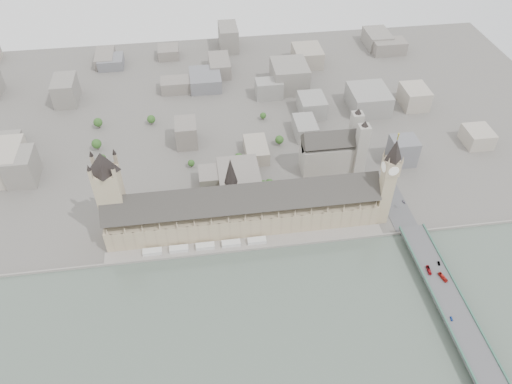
{
  "coord_description": "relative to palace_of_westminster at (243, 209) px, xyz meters",
  "views": [
    {
      "loc": [
        -36.61,
        -329.46,
        362.16
      ],
      "look_at": [
        14.31,
        29.14,
        34.57
      ],
      "focal_mm": 35.0,
      "sensor_mm": 36.0,
      "label": 1
    }
  ],
  "objects": [
    {
      "name": "ground",
      "position": [
        0.0,
        -19.7,
        -22.71
      ],
      "size": [
        900.0,
        900.0,
        0.0
      ],
      "primitive_type": "plane",
      "color": "#595651",
      "rests_on": "ground"
    },
    {
      "name": "river_terrace",
      "position": [
        0.0,
        -27.2,
        -21.71
      ],
      "size": [
        270.0,
        15.0,
        2.0
      ],
      "primitive_type": "cube",
      "color": "slate",
      "rests_on": "ground"
    },
    {
      "name": "terrace_tents",
      "position": [
        -40.0,
        -26.7,
        -18.71
      ],
      "size": [
        118.0,
        7.0,
        4.0
      ],
      "color": "silver",
      "rests_on": "river_terrace"
    },
    {
      "name": "embankment_wall",
      "position": [
        0.0,
        -34.7,
        -21.21
      ],
      "size": [
        600.0,
        1.5,
        3.0
      ],
      "primitive_type": "cube",
      "color": "slate",
      "rests_on": "ground"
    },
    {
      "name": "car_silver",
      "position": [
        168.79,
        -83.63,
        -11.69
      ],
      "size": [
        2.49,
        4.89,
        1.54
      ],
      "primitive_type": "imported",
      "rotation": [
        0.0,
        0.0,
        -0.19
      ],
      "color": "gray",
      "rests_on": "westminster_bridge"
    },
    {
      "name": "city_skyline_inland",
      "position": [
        0.0,
        225.3,
        -3.71
      ],
      "size": [
        720.0,
        360.0,
        38.0
      ],
      "primitive_type": null,
      "color": "gray",
      "rests_on": "ground"
    },
    {
      "name": "park_trees",
      "position": [
        -10.0,
        40.3,
        -15.21
      ],
      "size": [
        110.0,
        30.0,
        15.0
      ],
      "primitive_type": null,
      "color": "#264F1C",
      "rests_on": "ground"
    },
    {
      "name": "car_approach",
      "position": [
        166.13,
        -1.49,
        -11.78
      ],
      "size": [
        2.9,
        4.95,
        1.35
      ],
      "primitive_type": "imported",
      "rotation": [
        0.0,
        0.0,
        0.23
      ],
      "color": "gray",
      "rests_on": "westminster_bridge"
    },
    {
      "name": "bridge_parapets",
      "position": [
        162.0,
        -151.7,
        -11.88
      ],
      "size": [
        25.0,
        235.0,
        1.15
      ],
      "primitive_type": null,
      "color": "#35604E",
      "rests_on": "westminster_bridge"
    },
    {
      "name": "elizabeth_tower",
      "position": [
        138.0,
        -11.7,
        35.38
      ],
      "size": [
        17.0,
        17.0,
        107.5
      ],
      "color": "tan",
      "rests_on": "ground"
    },
    {
      "name": "central_tower",
      "position": [
        -10.0,
        6.3,
        35.21
      ],
      "size": [
        13.0,
        13.0,
        48.0
      ],
      "color": "gray",
      "rests_on": "ground"
    },
    {
      "name": "palace_of_westminster",
      "position": [
        0.0,
        0.0,
        0.0
      ],
      "size": [
        265.0,
        40.73,
        55.44
      ],
      "color": "tan",
      "rests_on": "ground"
    },
    {
      "name": "car_blue",
      "position": [
        155.08,
        -140.78,
        -11.74
      ],
      "size": [
        2.41,
        4.45,
        1.44
      ],
      "primitive_type": "imported",
      "rotation": [
        0.0,
        0.0,
        -0.18
      ],
      "color": "navy",
      "rests_on": "westminster_bridge"
    },
    {
      "name": "westminster_abbey",
      "position": [
        110.92,
        75.3,
        2.38
      ],
      "size": [
        68.0,
        36.0,
        64.0
      ],
      "color": "gray",
      "rests_on": "ground"
    },
    {
      "name": "westminster_bridge",
      "position": [
        162.0,
        -107.2,
        -17.58
      ],
      "size": [
        25.0,
        325.0,
        10.25
      ],
      "primitive_type": "cube",
      "color": "#474749",
      "rests_on": "ground"
    },
    {
      "name": "victoria_tower",
      "position": [
        -122.0,
        6.3,
        32.5
      ],
      "size": [
        30.0,
        30.0,
        100.0
      ],
      "color": "tan",
      "rests_on": "ground"
    },
    {
      "name": "red_bus_south",
      "position": [
        165.35,
        -99.69,
        -10.95
      ],
      "size": [
        5.09,
        11.1,
        3.01
      ],
      "primitive_type": "imported",
      "rotation": [
        0.0,
        0.0,
        0.25
      ],
      "color": "#AB1B15",
      "rests_on": "westminster_bridge"
    },
    {
      "name": "red_bus_north",
      "position": [
        156.29,
        -90.19,
        -11.08
      ],
      "size": [
        3.33,
        10.07,
        2.75
      ],
      "primitive_type": "imported",
      "rotation": [
        0.0,
        0.0,
        -0.1
      ],
      "color": "maroon",
      "rests_on": "westminster_bridge"
    }
  ]
}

